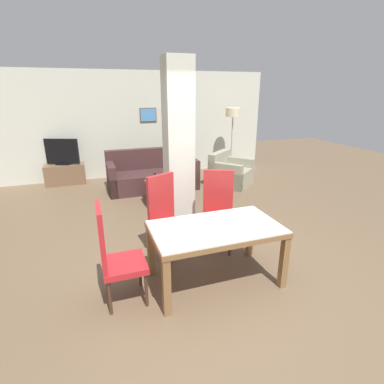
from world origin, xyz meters
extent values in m
plane|color=brown|center=(0.00, 0.00, 0.00)|extent=(18.00, 18.00, 0.00)
cube|color=beige|center=(0.00, 5.16, 1.35)|extent=(7.20, 0.06, 2.70)
cube|color=brown|center=(0.29, 5.12, 1.60)|extent=(0.44, 0.02, 0.36)
cube|color=#4C8CCC|center=(0.29, 5.11, 1.60)|extent=(0.40, 0.01, 0.32)
cube|color=beige|center=(0.02, 1.52, 1.35)|extent=(0.42, 0.38, 2.70)
cube|color=brown|center=(0.00, -0.41, 0.69)|extent=(1.51, 0.06, 0.06)
cube|color=brown|center=(0.00, 0.41, 0.69)|extent=(1.51, 0.06, 0.06)
cube|color=brown|center=(-0.73, 0.00, 0.69)|extent=(0.06, 0.75, 0.06)
cube|color=brown|center=(0.73, 0.00, 0.69)|extent=(0.06, 0.75, 0.06)
cube|color=silver|center=(0.00, 0.00, 0.72)|extent=(1.49, 0.85, 0.01)
cube|color=brown|center=(-0.71, -0.39, 0.33)|extent=(0.08, 0.08, 0.66)
cube|color=brown|center=(0.71, -0.39, 0.33)|extent=(0.08, 0.08, 0.66)
cube|color=brown|center=(-0.71, 0.39, 0.33)|extent=(0.08, 0.08, 0.66)
cube|color=brown|center=(0.71, 0.39, 0.33)|extent=(0.08, 0.08, 0.66)
cube|color=#B52026|center=(-1.07, 0.00, 0.44)|extent=(0.46, 0.46, 0.07)
cube|color=#B52026|center=(-1.28, 0.00, 0.81)|extent=(0.05, 0.44, 0.67)
cylinder|color=#432A1E|center=(-0.88, 0.19, 0.20)|extent=(0.04, 0.04, 0.41)
cylinder|color=#432A1E|center=(-0.88, -0.19, 0.20)|extent=(0.04, 0.04, 0.41)
cylinder|color=#432A1E|center=(-1.26, 0.19, 0.20)|extent=(0.04, 0.04, 0.41)
cylinder|color=#432A1E|center=(-1.26, -0.19, 0.20)|extent=(0.04, 0.04, 0.41)
cube|color=#AF2727|center=(0.34, 0.71, 0.44)|extent=(0.61, 0.61, 0.07)
cube|color=#AF2727|center=(0.43, 0.90, 0.81)|extent=(0.42, 0.23, 0.67)
cylinder|color=#432A1E|center=(0.43, 0.46, 0.20)|extent=(0.04, 0.04, 0.41)
cylinder|color=#432A1E|center=(0.09, 0.62, 0.20)|extent=(0.04, 0.04, 0.41)
cylinder|color=#432A1E|center=(0.59, 0.80, 0.20)|extent=(0.04, 0.04, 0.41)
cylinder|color=#432A1E|center=(0.25, 0.96, 0.20)|extent=(0.04, 0.04, 0.41)
cube|color=#AE2728|center=(-0.34, 0.75, 0.44)|extent=(0.61, 0.61, 0.07)
cube|color=#AE2728|center=(-0.42, 0.94, 0.81)|extent=(0.42, 0.22, 0.67)
cylinder|color=#432A1E|center=(-0.09, 0.66, 0.20)|extent=(0.04, 0.04, 0.41)
cylinder|color=#432A1E|center=(-0.44, 0.50, 0.20)|extent=(0.04, 0.04, 0.41)
cylinder|color=#432A1E|center=(-0.24, 1.01, 0.20)|extent=(0.04, 0.04, 0.41)
cylinder|color=#432A1E|center=(-0.59, 0.85, 0.20)|extent=(0.04, 0.04, 0.41)
cube|color=#3F2626|center=(0.06, 3.79, 0.21)|extent=(2.04, 0.90, 0.42)
cube|color=#3F2626|center=(0.06, 4.15, 0.66)|extent=(2.04, 0.18, 0.49)
cube|color=#3F2626|center=(1.01, 3.79, 0.34)|extent=(0.16, 0.90, 0.69)
cube|color=#3F2626|center=(-0.88, 3.79, 0.34)|extent=(0.16, 0.90, 0.69)
cube|color=gray|center=(1.95, 3.46, 0.20)|extent=(1.23, 1.23, 0.40)
cube|color=gray|center=(1.73, 3.72, 0.59)|extent=(0.80, 0.72, 0.39)
cube|color=gray|center=(2.24, 3.71, 0.31)|extent=(0.66, 0.74, 0.61)
cube|color=gray|center=(1.66, 3.22, 0.31)|extent=(0.66, 0.74, 0.61)
cube|color=brown|center=(0.10, 2.85, 0.43)|extent=(0.74, 0.48, 0.04)
cube|color=brown|center=(0.10, 2.85, 0.21)|extent=(0.66, 0.40, 0.41)
cylinder|color=#4C2D14|center=(-0.10, 2.78, 0.53)|extent=(0.08, 0.08, 0.17)
cylinder|color=#4C2D14|center=(-0.10, 2.78, 0.65)|extent=(0.03, 0.03, 0.06)
cylinder|color=#B7B7BC|center=(-0.10, 2.78, 0.68)|extent=(0.03, 0.03, 0.01)
cube|color=brown|center=(-1.90, 4.88, 0.25)|extent=(0.93, 0.40, 0.50)
cube|color=black|center=(-1.90, 4.88, 0.51)|extent=(0.37, 0.30, 0.03)
cube|color=black|center=(-1.90, 4.88, 0.83)|extent=(0.77, 0.34, 0.60)
cylinder|color=#B7B7BC|center=(2.44, 4.48, 0.01)|extent=(0.35, 0.35, 0.02)
cylinder|color=#B7B7BC|center=(2.44, 4.48, 0.79)|extent=(0.04, 0.04, 1.53)
cylinder|color=beige|center=(2.44, 4.48, 1.66)|extent=(0.39, 0.39, 0.22)
camera|label=1|loc=(-1.31, -2.89, 2.24)|focal=28.00mm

